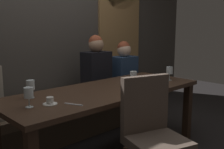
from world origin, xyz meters
TOP-DOWN VIEW (x-y plane):
  - back_wall_tiled at (0.00, 1.22)m, footprint 6.00×0.12m
  - arched_door at (1.35, 1.15)m, footprint 0.90×0.05m
  - dining_table at (0.00, 0.00)m, footprint 2.20×0.84m
  - banquette_bench at (0.00, 0.70)m, footprint 2.50×0.44m
  - chair_near_side at (-0.15, -0.72)m, footprint 0.55×0.55m
  - diner_bearded at (0.46, 0.70)m, footprint 0.36×0.24m
  - diner_far_end at (0.97, 0.68)m, footprint 0.36×0.24m
  - wine_glass_far_left at (-0.88, -0.04)m, footprint 0.08×0.08m
  - wine_glass_end_right at (0.32, -0.09)m, footprint 0.08×0.08m
  - wine_glass_near_left at (0.87, -0.18)m, footprint 0.08×0.08m
  - wine_glass_far_right at (-0.73, 0.22)m, footprint 0.08×0.08m
  - espresso_cup at (-0.71, -0.09)m, footprint 0.12×0.12m
  - fork_on_table at (-0.57, -0.23)m, footprint 0.08×0.16m
  - folded_napkin at (0.13, -0.29)m, footprint 0.13×0.12m

SIDE VIEW (x-z plane):
  - banquette_bench at x=0.00m, z-range 0.00..0.45m
  - chair_near_side at x=-0.15m, z-range 0.07..1.05m
  - dining_table at x=0.00m, z-range 0.28..1.02m
  - fork_on_table at x=-0.57m, z-range 0.74..0.75m
  - folded_napkin at x=0.13m, z-range 0.74..0.75m
  - espresso_cup at x=-0.71m, z-range 0.73..0.80m
  - diner_far_end at x=0.97m, z-range 0.43..1.15m
  - diner_bearded at x=0.46m, z-range 0.43..1.25m
  - wine_glass_far_right at x=-0.73m, z-range 0.77..0.93m
  - wine_glass_end_right at x=0.32m, z-range 0.77..0.93m
  - wine_glass_far_left at x=-0.88m, z-range 0.77..0.93m
  - wine_glass_near_left at x=0.87m, z-range 0.77..0.94m
  - arched_door at x=1.35m, z-range 0.09..2.64m
  - back_wall_tiled at x=0.00m, z-range 0.00..3.00m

